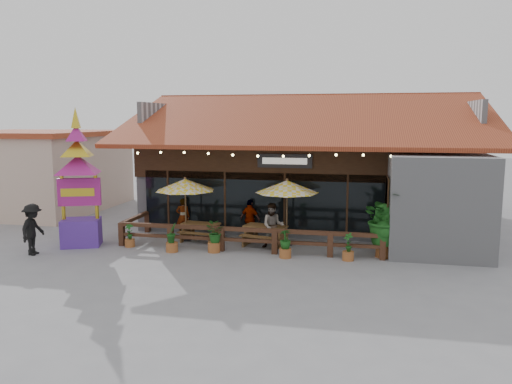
% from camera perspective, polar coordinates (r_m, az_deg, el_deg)
% --- Properties ---
extents(ground, '(100.00, 100.00, 0.00)m').
position_cam_1_polar(ground, '(18.68, 3.93, -6.74)').
color(ground, gray).
rests_on(ground, ground).
extents(restaurant_building, '(15.50, 14.73, 6.09)m').
position_cam_1_polar(restaurant_building, '(24.73, 6.68, 2.12)').
color(restaurant_building, '#A7A7AC').
rests_on(restaurant_building, ground).
extents(patio_railing, '(10.00, 2.60, 0.92)m').
position_cam_1_polar(patio_railing, '(18.71, -3.04, -4.77)').
color(patio_railing, '#4B2D1B').
rests_on(patio_railing, ground).
extents(neighbor_building, '(8.40, 8.40, 4.22)m').
position_cam_1_polar(neighbor_building, '(29.69, -24.26, 2.34)').
color(neighbor_building, '#C5B195').
rests_on(neighbor_building, ground).
extents(umbrella_left, '(2.72, 2.72, 2.57)m').
position_cam_1_polar(umbrella_left, '(20.08, -8.10, 0.78)').
color(umbrella_left, brown).
rests_on(umbrella_left, ground).
extents(umbrella_right, '(2.82, 2.82, 2.61)m').
position_cam_1_polar(umbrella_right, '(19.14, 3.56, 0.59)').
color(umbrella_right, brown).
rests_on(umbrella_right, ground).
extents(picnic_table_left, '(1.63, 1.45, 0.72)m').
position_cam_1_polar(picnic_table_left, '(20.20, -6.32, -4.21)').
color(picnic_table_left, brown).
rests_on(picnic_table_left, ground).
extents(picnic_table_right, '(1.88, 1.71, 0.78)m').
position_cam_1_polar(picnic_table_right, '(19.35, 1.08, -4.60)').
color(picnic_table_right, brown).
rests_on(picnic_table_right, ground).
extents(thai_sign_tower, '(2.71, 2.71, 5.70)m').
position_cam_1_polar(thai_sign_tower, '(20.05, -19.66, 2.58)').
color(thai_sign_tower, '#542A9B').
rests_on(thai_sign_tower, ground).
extents(tropical_plant, '(2.19, 2.08, 2.36)m').
position_cam_1_polar(tropical_plant, '(18.14, 14.63, -3.07)').
color(tropical_plant, '#945328').
rests_on(tropical_plant, ground).
extents(diner_a, '(0.66, 0.52, 1.58)m').
position_cam_1_polar(diner_a, '(21.20, -8.34, -2.82)').
color(diner_a, '#362111').
rests_on(diner_a, ground).
extents(diner_b, '(0.91, 0.75, 1.72)m').
position_cam_1_polar(diner_b, '(18.88, 1.95, -3.87)').
color(diner_b, '#362111').
rests_on(diner_b, ground).
extents(diner_c, '(1.03, 0.74, 1.62)m').
position_cam_1_polar(diner_c, '(20.36, -0.66, -3.12)').
color(diner_c, '#362111').
rests_on(diner_c, ground).
extents(pedestrian, '(0.77, 1.25, 1.86)m').
position_cam_1_polar(pedestrian, '(19.66, -24.16, -3.92)').
color(pedestrian, black).
rests_on(pedestrian, ground).
extents(planter_a, '(0.38, 0.38, 0.93)m').
position_cam_1_polar(planter_a, '(19.75, -14.25, -4.99)').
color(planter_a, '#945328').
rests_on(planter_a, ground).
extents(planter_b, '(0.44, 0.45, 1.08)m').
position_cam_1_polar(planter_b, '(18.66, -9.60, -5.30)').
color(planter_b, '#945328').
rests_on(planter_b, ground).
extents(planter_c, '(0.75, 0.68, 1.12)m').
position_cam_1_polar(planter_c, '(18.40, -4.83, -4.96)').
color(planter_c, '#945328').
rests_on(planter_c, ground).
extents(planter_d, '(0.53, 0.53, 1.03)m').
position_cam_1_polar(planter_d, '(17.66, 3.38, -5.96)').
color(planter_d, '#945328').
rests_on(planter_d, ground).
extents(planter_e, '(0.41, 0.41, 0.98)m').
position_cam_1_polar(planter_e, '(17.62, 10.50, -6.40)').
color(planter_e, '#945328').
rests_on(planter_e, ground).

